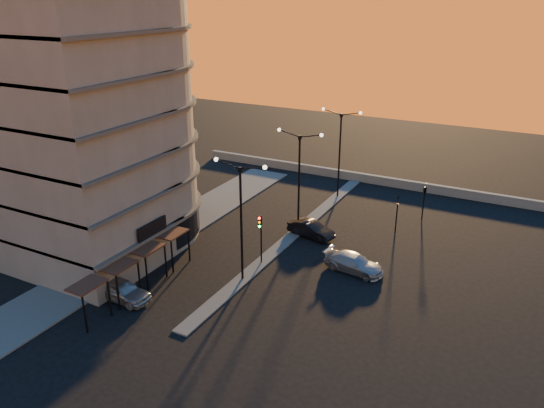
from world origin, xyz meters
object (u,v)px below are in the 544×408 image
at_px(car_hatchback, 122,290).
at_px(car_wagon, 354,263).
at_px(traffic_light_main, 260,232).
at_px(car_sedan, 311,229).
at_px(streetlamp_mid, 299,174).

height_order(car_hatchback, car_wagon, car_hatchback).
bearing_deg(traffic_light_main, car_hatchback, -123.57).
distance_m(car_hatchback, car_sedan, 17.75).
bearing_deg(car_hatchback, car_sedan, -23.64).
bearing_deg(car_wagon, streetlamp_mid, 64.07).
bearing_deg(traffic_light_main, car_sedan, 77.32).
bearing_deg(car_sedan, traffic_light_main, 178.75).
bearing_deg(car_sedan, car_hatchback, 165.75).
relative_size(streetlamp_mid, car_sedan, 2.17).
relative_size(traffic_light_main, car_hatchback, 0.94).
bearing_deg(car_wagon, car_sedan, 60.39).
distance_m(car_hatchback, car_wagon, 17.70).
distance_m(traffic_light_main, car_wagon, 7.79).
xyz_separation_m(streetlamp_mid, car_hatchback, (-6.19, -16.46, -4.82)).
distance_m(traffic_light_main, car_hatchback, 11.39).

